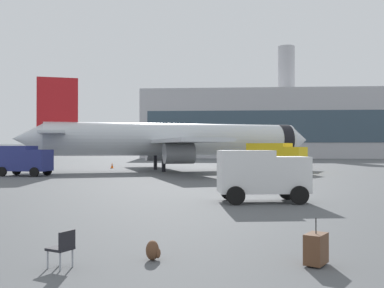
{
  "coord_description": "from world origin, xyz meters",
  "views": [
    {
      "loc": [
        0.22,
        -4.27,
        2.74
      ],
      "look_at": [
        -2.24,
        29.34,
        3.0
      ],
      "focal_mm": 42.1,
      "sensor_mm": 36.0,
      "label": 1
    }
  ],
  "objects_px": {
    "airplane_at_gate": "(174,140)",
    "fuel_truck": "(276,157)",
    "safety_cone_near": "(256,166)",
    "traveller_backpack": "(153,251)",
    "service_truck": "(24,159)",
    "cargo_van": "(261,173)",
    "safety_cone_far": "(112,165)",
    "airplane_taxiing": "(16,148)",
    "safety_cone_mid": "(246,166)",
    "gate_chair": "(63,246)",
    "rolling_suitcase": "(316,249)"
  },
  "relations": [
    {
      "from": "airplane_at_gate",
      "to": "service_truck",
      "type": "relative_size",
      "value": 6.86
    },
    {
      "from": "cargo_van",
      "to": "safety_cone_near",
      "type": "bearing_deg",
      "value": 86.47
    },
    {
      "from": "cargo_van",
      "to": "fuel_truck",
      "type": "bearing_deg",
      "value": 82.07
    },
    {
      "from": "cargo_van",
      "to": "gate_chair",
      "type": "distance_m",
      "value": 13.89
    },
    {
      "from": "airplane_at_gate",
      "to": "safety_cone_far",
      "type": "xyz_separation_m",
      "value": [
        -8.8,
        5.22,
        -3.29
      ]
    },
    {
      "from": "service_truck",
      "to": "safety_cone_far",
      "type": "distance_m",
      "value": 17.02
    },
    {
      "from": "service_truck",
      "to": "airplane_at_gate",
      "type": "bearing_deg",
      "value": 40.29
    },
    {
      "from": "airplane_taxiing",
      "to": "safety_cone_near",
      "type": "distance_m",
      "value": 78.41
    },
    {
      "from": "airplane_at_gate",
      "to": "safety_cone_mid",
      "type": "relative_size",
      "value": 56.28
    },
    {
      "from": "airplane_taxiing",
      "to": "safety_cone_mid",
      "type": "distance_m",
      "value": 78.54
    },
    {
      "from": "gate_chair",
      "to": "airplane_at_gate",
      "type": "bearing_deg",
      "value": 93.14
    },
    {
      "from": "service_truck",
      "to": "gate_chair",
      "type": "relative_size",
      "value": 5.88
    },
    {
      "from": "airplane_taxiing",
      "to": "gate_chair",
      "type": "xyz_separation_m",
      "value": [
        50.24,
        -102.71,
        -2.0
      ]
    },
    {
      "from": "cargo_van",
      "to": "safety_cone_near",
      "type": "distance_m",
      "value": 37.4
    },
    {
      "from": "safety_cone_near",
      "to": "traveller_backpack",
      "type": "relative_size",
      "value": 1.35
    },
    {
      "from": "service_truck",
      "to": "rolling_suitcase",
      "type": "bearing_deg",
      "value": -55.71
    },
    {
      "from": "airplane_taxiing",
      "to": "cargo_van",
      "type": "height_order",
      "value": "airplane_taxiing"
    },
    {
      "from": "service_truck",
      "to": "safety_cone_mid",
      "type": "distance_m",
      "value": 27.34
    },
    {
      "from": "airplane_taxiing",
      "to": "service_truck",
      "type": "bearing_deg",
      "value": -63.88
    },
    {
      "from": "airplane_at_gate",
      "to": "safety_cone_near",
      "type": "distance_m",
      "value": 12.73
    },
    {
      "from": "service_truck",
      "to": "cargo_van",
      "type": "xyz_separation_m",
      "value": [
        21.05,
        -19.24,
        -0.16
      ]
    },
    {
      "from": "safety_cone_near",
      "to": "service_truck",
      "type": "bearing_deg",
      "value": -142.26
    },
    {
      "from": "safety_cone_far",
      "to": "traveller_backpack",
      "type": "xyz_separation_m",
      "value": [
        13.09,
        -47.46,
        -0.13
      ]
    },
    {
      "from": "airplane_at_gate",
      "to": "fuel_truck",
      "type": "height_order",
      "value": "airplane_at_gate"
    },
    {
      "from": "airplane_at_gate",
      "to": "safety_cone_near",
      "type": "relative_size",
      "value": 53.45
    },
    {
      "from": "airplane_taxiing",
      "to": "cargo_van",
      "type": "bearing_deg",
      "value": -58.23
    },
    {
      "from": "fuel_truck",
      "to": "gate_chair",
      "type": "bearing_deg",
      "value": -103.3
    },
    {
      "from": "safety_cone_near",
      "to": "safety_cone_far",
      "type": "height_order",
      "value": "safety_cone_far"
    },
    {
      "from": "service_truck",
      "to": "fuel_truck",
      "type": "height_order",
      "value": "fuel_truck"
    },
    {
      "from": "safety_cone_near",
      "to": "safety_cone_far",
      "type": "bearing_deg",
      "value": -174.93
    },
    {
      "from": "cargo_van",
      "to": "service_truck",
      "type": "bearing_deg",
      "value": 137.57
    },
    {
      "from": "safety_cone_far",
      "to": "rolling_suitcase",
      "type": "distance_m",
      "value": 50.59
    },
    {
      "from": "fuel_truck",
      "to": "traveller_backpack",
      "type": "distance_m",
      "value": 38.1
    },
    {
      "from": "airplane_at_gate",
      "to": "rolling_suitcase",
      "type": "height_order",
      "value": "airplane_at_gate"
    },
    {
      "from": "traveller_backpack",
      "to": "airplane_taxiing",
      "type": "bearing_deg",
      "value": 117.13
    },
    {
      "from": "airplane_at_gate",
      "to": "service_truck",
      "type": "distance_m",
      "value": 17.4
    },
    {
      "from": "cargo_van",
      "to": "traveller_backpack",
      "type": "distance_m",
      "value": 12.41
    },
    {
      "from": "airplane_at_gate",
      "to": "safety_cone_mid",
      "type": "bearing_deg",
      "value": 30.59
    },
    {
      "from": "airplane_taxiing",
      "to": "safety_cone_mid",
      "type": "relative_size",
      "value": 39.49
    },
    {
      "from": "cargo_van",
      "to": "rolling_suitcase",
      "type": "bearing_deg",
      "value": -88.65
    },
    {
      "from": "fuel_truck",
      "to": "cargo_van",
      "type": "relative_size",
      "value": 1.37
    },
    {
      "from": "airplane_taxiing",
      "to": "fuel_truck",
      "type": "height_order",
      "value": "airplane_taxiing"
    },
    {
      "from": "fuel_truck",
      "to": "safety_cone_far",
      "type": "distance_m",
      "value": 22.63
    },
    {
      "from": "airplane_at_gate",
      "to": "traveller_backpack",
      "type": "relative_size",
      "value": 72.21
    },
    {
      "from": "gate_chair",
      "to": "safety_cone_mid",
      "type": "bearing_deg",
      "value": 82.52
    },
    {
      "from": "service_truck",
      "to": "rolling_suitcase",
      "type": "height_order",
      "value": "service_truck"
    },
    {
      "from": "airplane_at_gate",
      "to": "safety_cone_mid",
      "type": "distance_m",
      "value": 10.66
    },
    {
      "from": "airplane_taxiing",
      "to": "service_truck",
      "type": "xyz_separation_m",
      "value": [
        34.69,
        -70.75,
        -0.89
      ]
    },
    {
      "from": "airplane_at_gate",
      "to": "rolling_suitcase",
      "type": "relative_size",
      "value": 31.51
    },
    {
      "from": "airplane_at_gate",
      "to": "safety_cone_near",
      "type": "height_order",
      "value": "airplane_at_gate"
    }
  ]
}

